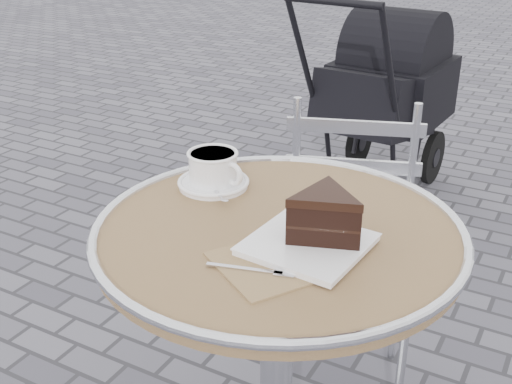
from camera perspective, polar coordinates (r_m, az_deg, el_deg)
The scene contains 5 objects.
cafe_table at distance 1.32m, azimuth 1.92°, elevation -9.51°, with size 0.72×0.72×0.74m.
cappuccino_set at distance 1.39m, azimuth -3.78°, elevation 1.85°, with size 0.16×0.16×0.08m.
cake_plate_set at distance 1.15m, azimuth 5.69°, elevation -2.72°, with size 0.27×0.32×0.11m.
bistro_chair at distance 1.77m, azimuth 8.28°, elevation -2.36°, with size 0.47×0.47×0.82m.
baby_stroller at distance 3.04m, azimuth 11.19°, elevation 7.84°, with size 0.49×0.96×0.97m.
Camera 1 is at (0.48, -0.97, 1.31)m, focal length 45.00 mm.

